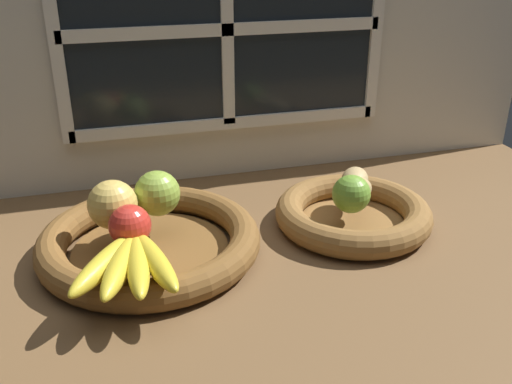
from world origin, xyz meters
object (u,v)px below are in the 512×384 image
at_px(banana_bunch_front, 130,262).
at_px(fruit_bowl_right, 353,214).
at_px(apple_golden_left, 113,205).
at_px(potato_large, 355,190).
at_px(apple_red_front, 130,226).
at_px(apple_green_back, 157,193).
at_px(potato_back, 355,180).
at_px(lime_near, 351,194).
at_px(fruit_bowl_left, 150,241).

bearing_deg(banana_bunch_front, fruit_bowl_right, 17.44).
relative_size(apple_golden_left, potato_large, 1.09).
relative_size(apple_red_front, apple_green_back, 0.84).
bearing_deg(potato_back, fruit_bowl_right, -114.44).
relative_size(apple_green_back, lime_near, 1.17).
xyz_separation_m(potato_large, lime_near, (-0.02, -0.04, 0.01)).
distance_m(fruit_bowl_left, apple_golden_left, 0.09).
relative_size(banana_bunch_front, potato_large, 2.57).
bearing_deg(fruit_bowl_right, potato_back, 65.56).
bearing_deg(potato_large, potato_back, 65.56).
distance_m(banana_bunch_front, potato_large, 0.42).
relative_size(fruit_bowl_left, fruit_bowl_right, 1.30).
xyz_separation_m(apple_red_front, potato_large, (0.39, 0.05, -0.01)).
bearing_deg(potato_back, potato_large, -114.44).
xyz_separation_m(fruit_bowl_left, apple_red_front, (-0.03, -0.05, 0.06)).
xyz_separation_m(fruit_bowl_right, potato_back, (0.02, 0.04, 0.05)).
xyz_separation_m(banana_bunch_front, lime_near, (0.38, 0.09, 0.02)).
xyz_separation_m(fruit_bowl_right, apple_red_front, (-0.39, -0.05, 0.06)).
height_order(fruit_bowl_right, lime_near, lime_near).
xyz_separation_m(fruit_bowl_right, banana_bunch_front, (-0.40, -0.13, 0.04)).
xyz_separation_m(apple_golden_left, lime_near, (0.39, -0.05, -0.01)).
xyz_separation_m(fruit_bowl_right, potato_large, (0.00, 0.00, 0.05)).
relative_size(fruit_bowl_right, apple_golden_left, 3.51).
bearing_deg(potato_back, lime_near, -118.98).
xyz_separation_m(apple_green_back, banana_bunch_front, (-0.06, -0.17, -0.02)).
relative_size(banana_bunch_front, potato_back, 2.35).
bearing_deg(apple_red_front, fruit_bowl_right, 6.98).
bearing_deg(apple_green_back, apple_red_front, -119.86).
height_order(fruit_bowl_left, banana_bunch_front, banana_bunch_front).
bearing_deg(potato_back, apple_golden_left, -176.81).
distance_m(apple_green_back, apple_golden_left, 0.08).
distance_m(apple_golden_left, potato_large, 0.41).
relative_size(apple_green_back, potato_back, 0.96).
bearing_deg(banana_bunch_front, fruit_bowl_left, 73.12).
xyz_separation_m(fruit_bowl_left, apple_green_back, (0.02, 0.04, 0.07)).
distance_m(fruit_bowl_right, banana_bunch_front, 0.42).
xyz_separation_m(apple_green_back, apple_golden_left, (-0.07, -0.03, 0.00)).
bearing_deg(potato_large, banana_bunch_front, -162.56).
bearing_deg(apple_red_front, banana_bunch_front, -95.64).
relative_size(apple_golden_left, banana_bunch_front, 0.42).
xyz_separation_m(apple_red_front, potato_back, (0.41, 0.09, -0.01)).
height_order(apple_green_back, banana_bunch_front, apple_green_back).
bearing_deg(potato_back, apple_green_back, 179.66).
bearing_deg(apple_red_front, fruit_bowl_left, 57.62).
bearing_deg(apple_green_back, apple_golden_left, -160.44).
relative_size(apple_golden_left, potato_back, 1.00).
height_order(fruit_bowl_right, apple_red_front, apple_red_front).
bearing_deg(apple_golden_left, potato_large, -2.34).
bearing_deg(fruit_bowl_left, potato_large, 0.00).
xyz_separation_m(fruit_bowl_right, lime_near, (-0.02, -0.04, 0.06)).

